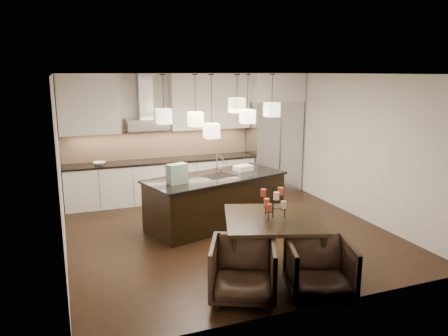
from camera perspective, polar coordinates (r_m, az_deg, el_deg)
name	(u,v)px	position (r m, az deg, el deg)	size (l,w,h in m)	color
floor	(228,233)	(7.97, 0.51, -8.47)	(5.50, 5.50, 0.02)	black
ceiling	(228,73)	(7.44, 0.56, 12.26)	(5.50, 5.50, 0.02)	white
wall_back	(185,135)	(10.16, -5.12, 4.31)	(5.50, 0.02, 2.80)	silver
wall_front	(314,199)	(5.17, 11.70, -3.95)	(5.50, 0.02, 2.80)	silver
wall_left	(59,169)	(7.08, -20.77, -0.06)	(0.02, 5.50, 2.80)	silver
wall_right	(360,147)	(8.94, 17.28, 2.66)	(0.02, 5.50, 2.80)	silver
refrigerator	(273,146)	(10.62, 6.46, 2.86)	(1.20, 0.72, 2.15)	#B7B7BA
fridge_panel	(275,87)	(10.48, 6.65, 10.42)	(1.26, 0.72, 0.65)	silver
lower_cabinets	(163,181)	(9.89, -7.99, -1.67)	(4.21, 0.62, 0.88)	silver
countertop	(162,161)	(9.78, -8.07, 0.94)	(4.21, 0.66, 0.04)	black
backsplash	(159,144)	(10.01, -8.51, 3.14)	(4.21, 0.02, 0.63)	#D1AC88
upper_cab_left	(89,104)	(9.54, -17.26, 7.95)	(1.25, 0.35, 1.25)	silver
upper_cab_right	(210,101)	(10.06, -1.85, 8.71)	(1.86, 0.35, 1.25)	silver
hood_canopy	(147,124)	(9.64, -10.03, 5.64)	(0.90, 0.52, 0.24)	#B7B7BA
hood_chimney	(145,96)	(9.70, -10.29, 9.23)	(0.30, 0.28, 0.96)	#B7B7BA
fruit_bowl	(99,163)	(9.53, -15.96, 0.58)	(0.26, 0.26, 0.06)	silver
island_body	(216,201)	(8.23, -1.08, -4.38)	(2.56, 1.02, 0.90)	black
island_top	(216,177)	(8.11, -1.09, -1.20)	(2.64, 1.10, 0.04)	black
faucet	(217,164)	(8.20, -0.94, 0.49)	(0.10, 0.25, 0.39)	silver
tote_bag	(177,174)	(7.57, -6.14, -0.75)	(0.35, 0.18, 0.35)	#22582F
food_container	(243,168)	(8.56, 2.54, 0.01)	(0.35, 0.25, 0.10)	silver
dining_table	(272,244)	(6.45, 6.30, -9.82)	(1.34, 1.34, 0.80)	black
candelabra	(273,202)	(6.23, 6.44, -4.40)	(0.38, 0.38, 0.47)	black
candle_a	(284,205)	(6.27, 7.78, -4.77)	(0.08, 0.08, 0.11)	beige
candle_b	(267,202)	(6.36, 5.59, -4.46)	(0.08, 0.08, 0.11)	#CB4E2C
candle_c	(269,208)	(6.12, 5.90, -5.17)	(0.08, 0.08, 0.11)	#9D3025
candle_d	(281,191)	(6.31, 7.40, -3.03)	(0.08, 0.08, 0.11)	#CB4E2C
candle_e	(263,193)	(6.20, 5.16, -3.25)	(0.08, 0.08, 0.11)	#9D3025
candle_f	(276,196)	(6.07, 6.85, -3.64)	(0.08, 0.08, 0.11)	beige
armchair_left	(243,270)	(5.67, 2.51, -13.18)	(0.82, 0.84, 0.77)	black
armchair_right	(320,270)	(5.83, 12.37, -12.84)	(0.80, 0.82, 0.75)	black
pendant_a	(164,116)	(7.71, -7.87, 6.70)	(0.24, 0.24, 0.26)	beige
pendant_b	(196,119)	(7.99, -3.74, 6.38)	(0.24, 0.24, 0.26)	beige
pendant_c	(237,105)	(7.89, 1.70, 8.20)	(0.24, 0.24, 0.26)	beige
pendant_d	(248,116)	(8.36, 3.09, 6.74)	(0.24, 0.24, 0.26)	beige
pendant_e	(272,110)	(8.28, 6.26, 7.58)	(0.24, 0.24, 0.26)	beige
pendant_f	(212,131)	(7.78, -1.64, 4.86)	(0.24, 0.24, 0.26)	beige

